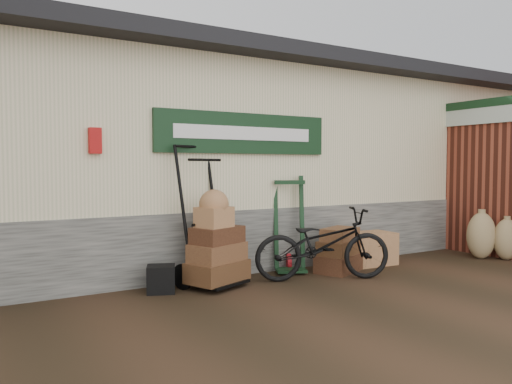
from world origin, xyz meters
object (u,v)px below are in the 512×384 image
porter_trolley (205,214)px  green_barrow (290,224)px  wicker_hamper (369,249)px  suitcase_stack (339,249)px  black_trunk (161,279)px  bicycle (323,240)px

porter_trolley → green_barrow: size_ratio=1.33×
porter_trolley → wicker_hamper: porter_trolley is taller
suitcase_stack → wicker_hamper: (0.73, 0.16, -0.07)m
green_barrow → black_trunk: size_ratio=4.18×
porter_trolley → black_trunk: (-0.62, -0.07, -0.74)m
suitcase_stack → wicker_hamper: suitcase_stack is taller
suitcase_stack → porter_trolley: bearing=173.1°
porter_trolley → suitcase_stack: 2.08m
green_barrow → bicycle: 0.69m
bicycle → wicker_hamper: bearing=-48.7°
porter_trolley → bicycle: (1.45, -0.54, -0.38)m
bicycle → black_trunk: bearing=98.8°
porter_trolley → wicker_hamper: size_ratio=2.41×
black_trunk → bicycle: 2.15m
black_trunk → bicycle: size_ratio=0.18×
porter_trolley → black_trunk: size_ratio=5.55×
porter_trolley → green_barrow: 1.40m
green_barrow → wicker_hamper: green_barrow is taller
black_trunk → suitcase_stack: bearing=-3.7°
black_trunk → bicycle: bicycle is taller
suitcase_stack → bicycle: bearing=-150.7°
suitcase_stack → bicycle: 0.64m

